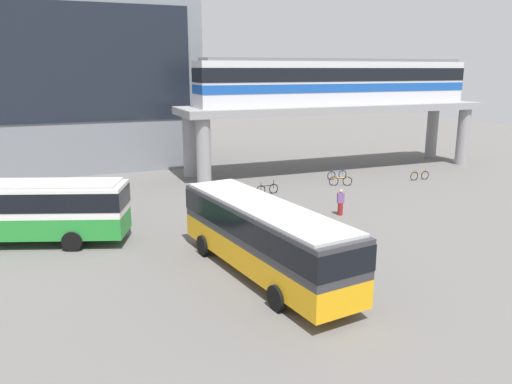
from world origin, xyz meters
name	(u,v)px	position (x,y,z in m)	size (l,w,h in m)	color
ground_plane	(195,208)	(0.00, 10.00, 0.00)	(120.00, 120.00, 0.00)	#605E5B
station_building	(47,73)	(-8.27, 29.50, 8.42)	(25.63, 12.69, 16.83)	slate
elevated_platform	(335,115)	(14.84, 17.64, 4.90)	(27.62, 5.80, 5.80)	gray
train	(337,81)	(14.91, 17.64, 7.77)	(24.98, 2.96, 3.84)	silver
bus_main	(263,232)	(-0.17, -1.85, 1.99)	(4.09, 11.29, 3.22)	orange
bus_secondary	(16,206)	(-10.24, 6.69, 1.99)	(11.25, 6.14, 3.22)	#268C33
bicycle_brown	(420,176)	(19.19, 11.36, 0.36)	(1.79, 0.12, 1.04)	black
bicycle_black	(267,189)	(5.78, 11.58, 0.36)	(1.79, 0.26, 1.04)	black
bicycle_blue	(337,175)	(13.08, 14.10, 0.36)	(1.79, 0.06, 1.04)	black
bicycle_orange	(341,181)	(12.14, 11.99, 0.36)	(1.67, 0.77, 1.04)	black
pedestrian_waiting_near_stop	(340,203)	(7.86, 4.99, 0.76)	(0.45, 0.34, 1.63)	maroon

